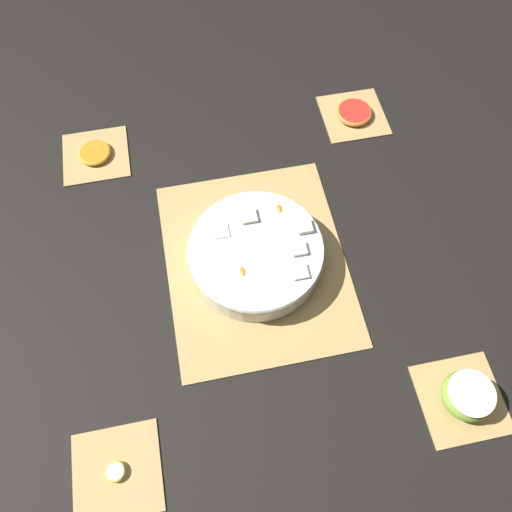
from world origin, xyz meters
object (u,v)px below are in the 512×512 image
(apple_half, at_px, (467,396))
(orange_slice_whole, at_px, (95,153))
(banana_coin_single, at_px, (116,472))
(fruit_salad_bowl, at_px, (256,253))
(grapefruit_slice, at_px, (354,112))

(apple_half, distance_m, orange_slice_whole, 0.91)
(orange_slice_whole, height_order, banana_coin_single, orange_slice_whole)
(fruit_salad_bowl, relative_size, grapefruit_slice, 3.12)
(orange_slice_whole, distance_m, banana_coin_single, 0.67)
(orange_slice_whole, bearing_deg, apple_half, -137.99)
(banana_coin_single, bearing_deg, orange_slice_whole, 0.00)
(fruit_salad_bowl, height_order, grapefruit_slice, fruit_salad_bowl)
(apple_half, relative_size, banana_coin_single, 2.58)
(fruit_salad_bowl, relative_size, orange_slice_whole, 3.66)
(fruit_salad_bowl, bearing_deg, banana_coin_single, 138.05)
(banana_coin_single, bearing_deg, fruit_salad_bowl, -41.95)
(apple_half, xyz_separation_m, grapefruit_slice, (0.67, 0.00, -0.02))
(orange_slice_whole, xyz_separation_m, grapefruit_slice, (0.00, -0.61, 0.00))
(fruit_salad_bowl, height_order, apple_half, fruit_salad_bowl)
(apple_half, height_order, orange_slice_whole, apple_half)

